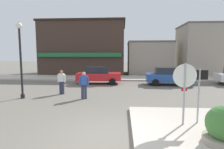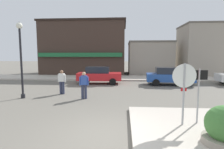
# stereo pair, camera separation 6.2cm
# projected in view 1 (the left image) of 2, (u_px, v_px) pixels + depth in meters

# --- Properties ---
(ground_plane) EXTENTS (160.00, 160.00, 0.00)m
(ground_plane) POSITION_uv_depth(u_px,v_px,m) (105.00, 136.00, 5.58)
(ground_plane) COLOR #6B665B
(kerb_far) EXTENTS (80.00, 4.00, 0.15)m
(kerb_far) POSITION_uv_depth(u_px,v_px,m) (118.00, 78.00, 19.79)
(kerb_far) COLOR beige
(kerb_far) RESTS_ON ground
(stop_sign) EXTENTS (0.82, 0.08, 2.30)m
(stop_sign) POSITION_uv_depth(u_px,v_px,m) (184.00, 86.00, 6.00)
(stop_sign) COLOR #9E9EA3
(stop_sign) RESTS_ON ground
(one_way_sign) EXTENTS (0.60, 0.07, 2.10)m
(one_way_sign) POSITION_uv_depth(u_px,v_px,m) (199.00, 90.00, 6.19)
(one_way_sign) COLOR #9E9EA3
(one_way_sign) RESTS_ON ground
(lamp_post) EXTENTS (0.36, 0.36, 4.54)m
(lamp_post) POSITION_uv_depth(u_px,v_px,m) (20.00, 49.00, 10.26)
(lamp_post) COLOR black
(lamp_post) RESTS_ON ground
(parked_car_nearest) EXTENTS (4.06, 2.00, 1.56)m
(parked_car_nearest) POSITION_uv_depth(u_px,v_px,m) (99.00, 75.00, 16.13)
(parked_car_nearest) COLOR red
(parked_car_nearest) RESTS_ON ground
(parked_car_second) EXTENTS (4.12, 2.11, 1.56)m
(parked_car_second) POSITION_uv_depth(u_px,v_px,m) (169.00, 76.00, 15.36)
(parked_car_second) COLOR #234C9E
(parked_car_second) RESTS_ON ground
(pedestrian_crossing_near) EXTENTS (0.55, 0.24, 1.61)m
(pedestrian_crossing_near) POSITION_uv_depth(u_px,v_px,m) (62.00, 81.00, 11.63)
(pedestrian_crossing_near) COLOR #2D334C
(pedestrian_crossing_near) RESTS_ON ground
(pedestrian_crossing_far) EXTENTS (0.56, 0.26, 1.61)m
(pedestrian_crossing_far) POSITION_uv_depth(u_px,v_px,m) (84.00, 84.00, 10.33)
(pedestrian_crossing_far) COLOR #2D334C
(pedestrian_crossing_far) RESTS_ON ground
(building_corner_shop) EXTENTS (11.39, 7.84, 7.17)m
(building_corner_shop) POSITION_uv_depth(u_px,v_px,m) (86.00, 49.00, 25.36)
(building_corner_shop) COLOR #3D2D26
(building_corner_shop) RESTS_ON ground
(building_storefront_left_near) EXTENTS (5.88, 6.06, 4.50)m
(building_storefront_left_near) POSITION_uv_depth(u_px,v_px,m) (148.00, 58.00, 24.99)
(building_storefront_left_near) COLOR #9E9384
(building_storefront_left_near) RESTS_ON ground
(building_storefront_left_mid) EXTENTS (6.14, 5.14, 6.54)m
(building_storefront_left_mid) POSITION_uv_depth(u_px,v_px,m) (204.00, 50.00, 22.76)
(building_storefront_left_mid) COLOR #9E9384
(building_storefront_left_mid) RESTS_ON ground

